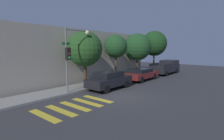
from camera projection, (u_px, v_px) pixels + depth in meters
name	position (u px, v px, depth m)	size (l,w,h in m)	color
ground_plane	(120.00, 96.00, 12.55)	(60.00, 60.00, 0.00)	#333335
sidewalk	(80.00, 87.00, 15.30)	(26.00, 2.32, 0.14)	gray
building_row	(50.00, 56.00, 17.87)	(26.00, 6.00, 5.32)	#A89E8E
crosswalk	(75.00, 106.00, 10.43)	(4.35, 2.60, 0.00)	gold
traffic_light_pole	(73.00, 50.00, 13.14)	(2.62, 0.56, 4.97)	slate
sedan_near_corner	(109.00, 80.00, 14.78)	(4.26, 1.81, 1.51)	black
sedan_middle	(141.00, 74.00, 18.91)	(4.58, 1.85, 1.28)	maroon
pickup_truck	(166.00, 67.00, 23.91)	(5.61, 2.10, 1.81)	black
tree_near_corner	(85.00, 49.00, 15.75)	(3.21, 3.21, 5.01)	#42301E
tree_midblock	(116.00, 47.00, 19.20)	(2.54, 2.54, 4.93)	#4C3823
tree_far_end	(137.00, 47.00, 22.68)	(3.50, 3.50, 5.39)	#42301E
tree_behind_truck	(154.00, 44.00, 26.30)	(3.75, 3.75, 6.07)	#4C3823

